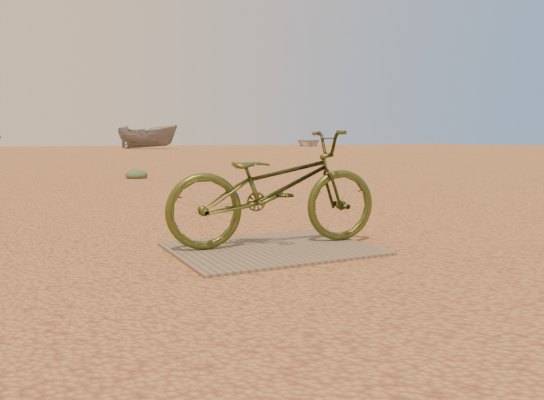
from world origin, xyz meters
name	(u,v)px	position (x,y,z in m)	size (l,w,h in m)	color
ground	(246,249)	(0.00, 0.00, 0.00)	(120.00, 120.00, 0.00)	#C48A49
plywood_board	(272,249)	(0.18, -0.12, 0.01)	(1.57, 1.21, 0.02)	#79644D
bicycle	(275,188)	(0.25, -0.02, 0.50)	(0.63, 1.80, 0.95)	#3C471A
boat_mid_right	(148,137)	(8.78, 41.20, 1.01)	(1.96, 5.20, 2.01)	slate
boat_far_right	(308,141)	(28.17, 47.64, 0.54)	(3.73, 5.22, 1.08)	silver
kale_b	(137,178)	(0.83, 8.13, 0.00)	(0.49, 0.49, 0.27)	#546746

